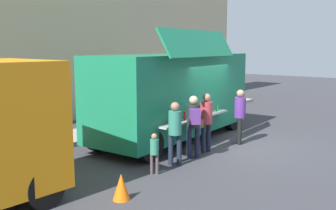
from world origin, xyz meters
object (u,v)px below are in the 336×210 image
customer_front_ordering (206,118)px  food_truck_main (174,93)px  child_near_queue (154,150)px  traffic_cone_orange (121,187)px  customer_extra_browsing (240,112)px  trash_bin (182,106)px  customer_rear_waiting (175,128)px  customer_mid_with_backpack (194,120)px

customer_front_ordering → food_truck_main: bearing=-14.9°
customer_front_ordering → child_near_queue: bearing=99.6°
traffic_cone_orange → customer_extra_browsing: (5.59, 0.23, 0.77)m
food_truck_main → trash_bin: (3.72, 2.32, -1.10)m
customer_rear_waiting → child_near_queue: size_ratio=1.65×
customer_rear_waiting → customer_extra_browsing: (3.08, -0.29, 0.04)m
trash_bin → traffic_cone_orange: bearing=-151.6°
trash_bin → customer_mid_with_backpack: customer_mid_with_backpack is taller
customer_mid_with_backpack → child_near_queue: 1.80m
customer_extra_browsing → child_near_queue: (-3.96, 0.25, -0.44)m
trash_bin → child_near_queue: bearing=-149.1°
customer_front_ordering → child_near_queue: size_ratio=1.72×
traffic_cone_orange → customer_mid_with_backpack: customer_mid_with_backpack is taller
trash_bin → child_near_queue: (-6.89, -4.12, 0.15)m
trash_bin → customer_extra_browsing: bearing=-123.8°
customer_mid_with_backpack → child_near_queue: customer_mid_with_backpack is taller
traffic_cone_orange → child_near_queue: size_ratio=0.54×
customer_mid_with_backpack → customer_rear_waiting: 0.86m
customer_front_ordering → customer_extra_browsing: size_ratio=1.00×
traffic_cone_orange → customer_extra_browsing: bearing=2.4°
customer_front_ordering → customer_mid_with_backpack: bearing=101.4°
food_truck_main → traffic_cone_orange: size_ratio=11.92×
food_truck_main → customer_mid_with_backpack: bearing=-131.5°
food_truck_main → child_near_queue: 3.77m
customer_front_ordering → customer_extra_browsing: same height
child_near_queue → customer_rear_waiting: bearing=-27.6°
food_truck_main → child_near_queue: size_ratio=6.42×
customer_rear_waiting → customer_extra_browsing: customer_extra_browsing is taller
customer_mid_with_backpack → customer_rear_waiting: bearing=136.9°
customer_front_ordering → child_near_queue: (-2.45, -0.07, -0.43)m
customer_front_ordering → customer_rear_waiting: 1.56m
customer_mid_with_backpack → customer_rear_waiting: size_ratio=1.04×
customer_mid_with_backpack → traffic_cone_orange: bearing=145.9°
customer_mid_with_backpack → customer_extra_browsing: (2.22, -0.28, -0.03)m
traffic_cone_orange → customer_extra_browsing: 5.65m
trash_bin → customer_mid_with_backpack: bearing=-141.6°
traffic_cone_orange → customer_rear_waiting: size_ratio=0.33×
food_truck_main → customer_extra_browsing: food_truck_main is taller
customer_mid_with_backpack → customer_extra_browsing: size_ratio=1.00×
traffic_cone_orange → customer_mid_with_backpack: bearing=8.6°
food_truck_main → customer_rear_waiting: size_ratio=3.89×
customer_extra_browsing → child_near_queue: bearing=57.1°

